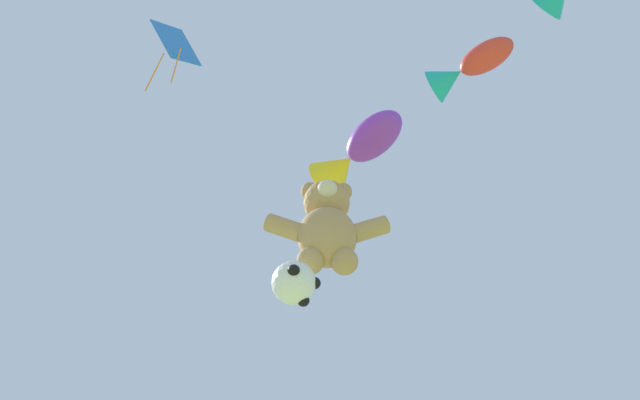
{
  "coord_description": "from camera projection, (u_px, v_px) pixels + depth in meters",
  "views": [
    {
      "loc": [
        -0.71,
        -3.64,
        1.34
      ],
      "look_at": [
        -0.54,
        3.49,
        10.12
      ],
      "focal_mm": 35.0,
      "sensor_mm": 36.0,
      "label": 1
    }
  ],
  "objects": [
    {
      "name": "diamond_kite",
      "position": [
        175.0,
        46.0,
        14.27
      ],
      "size": [
        1.07,
        1.15,
        3.11
      ],
      "color": "blue"
    },
    {
      "name": "soccer_ball_kite",
      "position": [
        294.0,
        283.0,
        10.34
      ],
      "size": [
        0.82,
        0.82,
        0.76
      ],
      "color": "white"
    },
    {
      "name": "fish_kite_crimson",
      "position": [
        467.0,
        68.0,
        12.0
      ],
      "size": [
        1.73,
        1.51,
        0.71
      ],
      "color": "red"
    },
    {
      "name": "fish_kite_violet",
      "position": [
        356.0,
        153.0,
        13.52
      ],
      "size": [
        2.16,
        2.35,
        1.03
      ],
      "color": "purple"
    },
    {
      "name": "teddy_bear_kite",
      "position": [
        327.0,
        225.0,
        11.91
      ],
      "size": [
        2.42,
        1.07,
        2.46
      ],
      "color": "tan"
    }
  ]
}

